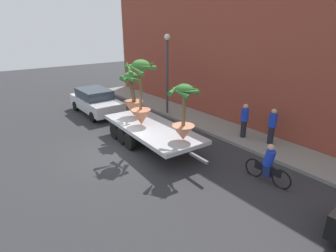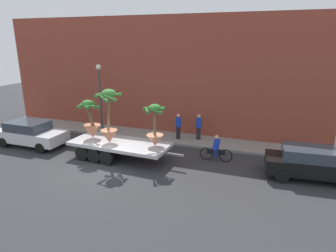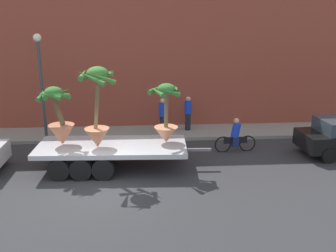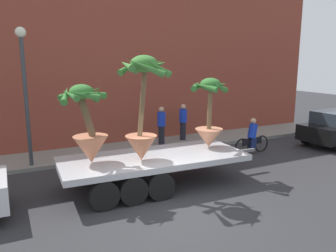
# 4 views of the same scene
# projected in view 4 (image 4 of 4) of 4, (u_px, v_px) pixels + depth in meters

# --- Properties ---
(ground_plane) EXTENTS (60.00, 60.00, 0.00)m
(ground_plane) POSITION_uv_depth(u_px,v_px,m) (173.00, 211.00, 8.71)
(ground_plane) COLOR #2D2D30
(sidewalk) EXTENTS (24.00, 2.20, 0.15)m
(sidewalk) POSITION_uv_depth(u_px,v_px,m) (107.00, 152.00, 14.05)
(sidewalk) COLOR gray
(sidewalk) RESTS_ON ground
(building_facade) EXTENTS (24.00, 1.20, 8.19)m
(building_facade) POSITION_uv_depth(u_px,v_px,m) (93.00, 55.00, 14.75)
(building_facade) COLOR brown
(building_facade) RESTS_ON ground
(flatbed_trailer) EXTENTS (6.75, 2.55, 0.98)m
(flatbed_trailer) POSITION_uv_depth(u_px,v_px,m) (146.00, 163.00, 10.22)
(flatbed_trailer) COLOR #B7BABF
(flatbed_trailer) RESTS_ON ground
(potted_palm_rear) EXTENTS (1.32, 1.39, 2.26)m
(potted_palm_rear) POSITION_uv_depth(u_px,v_px,m) (88.00, 130.00, 9.39)
(potted_palm_rear) COLOR #C17251
(potted_palm_rear) RESTS_ON flatbed_trailer
(potted_palm_middle) EXTENTS (1.45, 1.54, 3.05)m
(potted_palm_middle) POSITION_uv_depth(u_px,v_px,m) (143.00, 111.00, 9.58)
(potted_palm_middle) COLOR #C17251
(potted_palm_middle) RESTS_ON flatbed_trailer
(potted_palm_front) EXTENTS (1.27, 1.39, 2.34)m
(potted_palm_front) POSITION_uv_depth(u_px,v_px,m) (209.00, 117.00, 11.13)
(potted_palm_front) COLOR tan
(potted_palm_front) RESTS_ON flatbed_trailer
(cyclist) EXTENTS (1.84, 0.36, 1.54)m
(cyclist) POSITION_uv_depth(u_px,v_px,m) (252.00, 138.00, 13.99)
(cyclist) COLOR black
(cyclist) RESTS_ON ground
(pedestrian_near_gate) EXTENTS (0.36, 0.36, 1.71)m
(pedestrian_near_gate) POSITION_uv_depth(u_px,v_px,m) (183.00, 121.00, 15.67)
(pedestrian_near_gate) COLOR black
(pedestrian_near_gate) RESTS_ON sidewalk
(pedestrian_far_left) EXTENTS (0.36, 0.36, 1.71)m
(pedestrian_far_left) POSITION_uv_depth(u_px,v_px,m) (161.00, 125.00, 14.78)
(pedestrian_far_left) COLOR black
(pedestrian_far_left) RESTS_ON sidewalk
(street_lamp) EXTENTS (0.36, 0.36, 4.83)m
(street_lamp) POSITION_uv_depth(u_px,v_px,m) (24.00, 79.00, 11.41)
(street_lamp) COLOR #383D42
(street_lamp) RESTS_ON sidewalk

